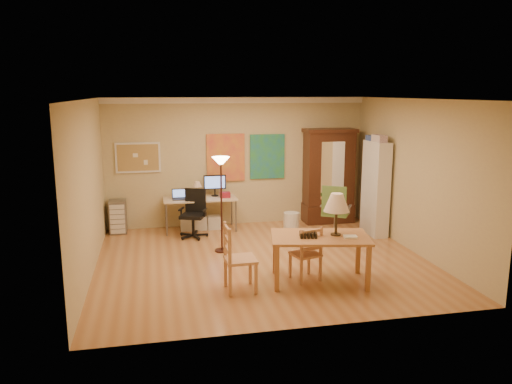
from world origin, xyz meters
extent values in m
plane|color=#A86A3B|center=(0.00, 0.00, 0.00)|extent=(5.50, 5.50, 0.00)
cube|color=white|center=(0.00, 2.46, 2.64)|extent=(5.50, 0.08, 0.12)
cube|color=tan|center=(-2.05, 2.47, 1.50)|extent=(0.90, 0.04, 0.62)
cube|color=gold|center=(-0.25, 2.47, 1.45)|extent=(0.80, 0.04, 1.00)
cube|color=teal|center=(0.65, 2.47, 1.45)|extent=(0.75, 0.04, 0.95)
cube|color=#9B5C32|center=(0.63, -1.11, 0.70)|extent=(1.58, 1.14, 0.04)
cube|color=#9B5C32|center=(-0.09, -1.33, 0.34)|extent=(0.08, 0.08, 0.68)
cube|color=#9B5C32|center=(1.19, -1.60, 0.34)|extent=(0.08, 0.08, 0.68)
cube|color=#9B5C32|center=(0.06, -0.62, 0.34)|extent=(0.08, 0.08, 0.68)
cube|color=#9B5C32|center=(1.34, -0.88, 0.34)|extent=(0.08, 0.08, 0.68)
cylinder|color=black|center=(0.87, -1.11, 0.73)|extent=(0.15, 0.15, 0.02)
cylinder|color=black|center=(0.87, -1.11, 0.91)|extent=(0.04, 0.04, 0.38)
cone|color=beige|center=(0.87, -1.11, 1.22)|extent=(0.38, 0.38, 0.27)
cube|color=white|center=(1.03, -1.29, 0.73)|extent=(0.22, 0.18, 0.03)
cube|color=black|center=(0.43, -1.14, 0.76)|extent=(0.31, 0.26, 0.08)
cube|color=tan|center=(0.45, -0.97, 0.40)|extent=(0.48, 0.46, 0.04)
cube|color=tan|center=(0.57, -0.77, 0.19)|extent=(0.04, 0.04, 0.38)
cube|color=tan|center=(0.24, -0.86, 0.19)|extent=(0.04, 0.04, 0.38)
cube|color=tan|center=(0.65, -1.08, 0.19)|extent=(0.04, 0.04, 0.38)
cube|color=tan|center=(0.33, -1.17, 0.19)|extent=(0.04, 0.04, 0.38)
cube|color=tan|center=(0.65, -1.08, 0.62)|extent=(0.04, 0.04, 0.45)
cube|color=tan|center=(0.33, -1.17, 0.62)|extent=(0.04, 0.04, 0.45)
cube|color=tan|center=(0.49, -1.12, 0.67)|extent=(0.33, 0.11, 0.04)
cube|color=tan|center=(-0.59, -1.18, 0.46)|extent=(0.44, 0.46, 0.04)
cube|color=tan|center=(-0.40, -1.37, 0.22)|extent=(0.04, 0.04, 0.44)
cube|color=tan|center=(-0.41, -0.98, 0.22)|extent=(0.04, 0.04, 0.44)
cube|color=tan|center=(-0.77, -1.38, 0.22)|extent=(0.04, 0.04, 0.44)
cube|color=tan|center=(-0.78, -0.99, 0.22)|extent=(0.04, 0.04, 0.44)
cube|color=tan|center=(-0.77, -1.38, 0.72)|extent=(0.04, 0.04, 0.52)
cube|color=tan|center=(-0.78, -0.99, 0.72)|extent=(0.04, 0.04, 0.52)
cube|color=tan|center=(-0.77, -1.19, 0.77)|extent=(0.04, 0.39, 0.05)
cylinder|color=#381C16|center=(-0.60, 0.65, 0.01)|extent=(0.26, 0.26, 0.03)
cylinder|color=#381C16|center=(-0.60, 0.65, 0.82)|extent=(0.03, 0.03, 1.61)
cone|color=#FFE0A5|center=(-0.60, 0.65, 1.64)|extent=(0.31, 0.31, 0.13)
cube|color=beige|center=(-0.84, 2.12, 0.66)|extent=(1.48, 0.65, 0.03)
cylinder|color=slate|center=(-1.54, 1.84, 0.32)|extent=(0.03, 0.03, 0.65)
cylinder|color=slate|center=(-0.15, 1.84, 0.32)|extent=(0.03, 0.03, 0.65)
cylinder|color=slate|center=(-1.54, 2.40, 0.32)|extent=(0.03, 0.03, 0.65)
cylinder|color=slate|center=(-0.15, 2.40, 0.32)|extent=(0.03, 0.03, 0.65)
cube|color=black|center=(-1.26, 2.07, 0.68)|extent=(0.30, 0.20, 0.01)
cube|color=black|center=(-1.26, 2.22, 0.78)|extent=(0.30, 0.05, 0.19)
cube|color=black|center=(-0.52, 2.26, 0.97)|extent=(0.46, 0.04, 0.30)
cone|color=beige|center=(-0.89, 2.21, 0.95)|extent=(0.19, 0.19, 0.11)
cube|color=white|center=(-0.98, 1.98, 0.68)|extent=(0.23, 0.30, 0.01)
cube|color=maroon|center=(-0.33, 2.07, 0.73)|extent=(0.20, 0.15, 0.11)
cube|color=white|center=(-1.12, 2.17, 0.14)|extent=(0.26, 0.22, 0.28)
cube|color=white|center=(-0.84, 2.17, 0.14)|extent=(0.26, 0.22, 0.28)
cube|color=silver|center=(-0.56, 2.17, 0.14)|extent=(0.26, 0.22, 0.28)
cylinder|color=black|center=(-1.04, 1.62, 0.23)|extent=(0.05, 0.05, 0.36)
cube|color=black|center=(-1.04, 1.62, 0.44)|extent=(0.56, 0.55, 0.06)
cube|color=black|center=(-0.96, 1.81, 0.71)|extent=(0.40, 0.20, 0.47)
cube|color=black|center=(-1.25, 1.71, 0.56)|extent=(0.14, 0.27, 0.03)
cube|color=black|center=(-0.82, 1.53, 0.56)|extent=(0.14, 0.27, 0.03)
cylinder|color=slate|center=(1.71, 1.09, 0.25)|extent=(0.06, 0.06, 0.41)
cube|color=#446B30|center=(1.71, 1.09, 0.49)|extent=(0.66, 0.65, 0.07)
cube|color=#446B30|center=(1.59, 0.90, 0.79)|extent=(0.43, 0.28, 0.53)
cube|color=slate|center=(1.93, 0.95, 0.63)|extent=(0.19, 0.28, 0.03)
cube|color=slate|center=(1.48, 1.22, 0.63)|extent=(0.19, 0.28, 0.03)
cube|color=slate|center=(-2.49, 2.28, 0.33)|extent=(0.33, 0.38, 0.67)
cube|color=silver|center=(-2.49, 2.08, 0.33)|extent=(0.29, 0.02, 0.57)
cube|color=black|center=(1.96, 2.24, 0.99)|extent=(1.03, 0.47, 1.97)
cube|color=black|center=(1.96, 2.24, 0.21)|extent=(1.07, 0.51, 0.39)
cube|color=white|center=(1.96, 2.00, 1.18)|extent=(0.52, 0.01, 1.22)
cube|color=black|center=(1.96, 2.24, 2.00)|extent=(1.11, 0.53, 0.08)
cube|color=white|center=(2.55, 1.14, 0.93)|extent=(0.28, 0.75, 1.86)
cube|color=#993333|center=(2.51, 1.00, 0.45)|extent=(0.17, 0.37, 0.22)
cube|color=#334C99|center=(2.51, 1.33, 1.55)|extent=(0.17, 0.26, 0.19)
cylinder|color=silver|center=(0.96, 1.63, 0.20)|extent=(0.32, 0.32, 0.40)
camera|label=1|loc=(-1.76, -7.87, 2.82)|focal=35.00mm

